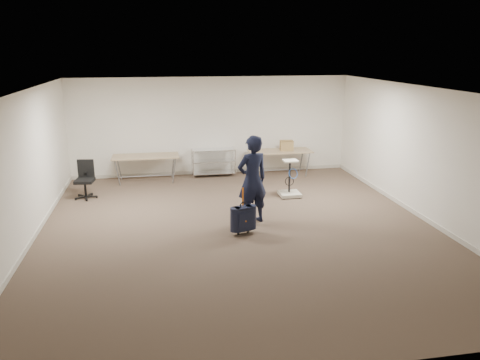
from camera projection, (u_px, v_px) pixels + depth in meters
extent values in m
plane|color=#46352B|center=(239.00, 229.00, 9.57)|extent=(9.00, 9.00, 0.00)
plane|color=white|center=(212.00, 126.00, 13.45)|extent=(8.00, 0.00, 8.00)
plane|color=white|center=(314.00, 260.00, 4.92)|extent=(8.00, 0.00, 8.00)
plane|color=white|center=(23.00, 171.00, 8.50)|extent=(0.00, 9.00, 9.00)
plane|color=white|center=(425.00, 154.00, 9.87)|extent=(0.00, 9.00, 9.00)
plane|color=silver|center=(239.00, 90.00, 8.81)|extent=(8.00, 8.00, 0.00)
cube|color=beige|center=(212.00, 172.00, 13.81)|extent=(8.00, 0.02, 0.10)
cube|color=beige|center=(32.00, 240.00, 8.87)|extent=(0.02, 9.00, 0.10)
cube|color=beige|center=(418.00, 215.00, 10.23)|extent=(0.02, 9.00, 0.10)
cube|color=tan|center=(146.00, 156.00, 12.79)|extent=(1.80, 0.75, 0.03)
cylinder|color=gray|center=(147.00, 176.00, 12.94)|extent=(1.50, 0.02, 0.02)
cylinder|color=gray|center=(118.00, 173.00, 12.48)|extent=(0.13, 0.04, 0.69)
cylinder|color=gray|center=(174.00, 171.00, 12.73)|extent=(0.13, 0.04, 0.69)
cylinder|color=gray|center=(119.00, 168.00, 13.05)|extent=(0.13, 0.04, 0.69)
cylinder|color=gray|center=(173.00, 165.00, 13.30)|extent=(0.13, 0.04, 0.69)
cube|color=tan|center=(280.00, 151.00, 13.44)|extent=(1.80, 0.75, 0.03)
cylinder|color=gray|center=(279.00, 170.00, 13.59)|extent=(1.50, 0.02, 0.02)
cylinder|color=gray|center=(257.00, 167.00, 13.13)|extent=(0.13, 0.04, 0.69)
cylinder|color=gray|center=(308.00, 165.00, 13.38)|extent=(0.13, 0.04, 0.69)
cylinder|color=gray|center=(252.00, 162.00, 13.69)|extent=(0.13, 0.04, 0.69)
cylinder|color=gray|center=(301.00, 160.00, 13.95)|extent=(0.13, 0.04, 0.69)
cylinder|color=silver|center=(193.00, 165.00, 13.12)|extent=(0.02, 0.02, 0.80)
cylinder|color=silver|center=(235.00, 163.00, 13.33)|extent=(0.02, 0.02, 0.80)
cylinder|color=silver|center=(192.00, 161.00, 13.55)|extent=(0.02, 0.02, 0.80)
cylinder|color=silver|center=(233.00, 160.00, 13.75)|extent=(0.02, 0.02, 0.80)
cube|color=silver|center=(214.00, 172.00, 13.52)|extent=(1.20, 0.45, 0.02)
cube|color=silver|center=(213.00, 161.00, 13.42)|extent=(1.20, 0.45, 0.02)
cube|color=silver|center=(213.00, 149.00, 13.33)|extent=(1.20, 0.45, 0.01)
imported|color=black|center=(252.00, 180.00, 9.68)|extent=(0.79, 0.64, 1.87)
cube|color=black|center=(243.00, 218.00, 9.20)|extent=(0.39, 0.29, 0.48)
cube|color=black|center=(243.00, 230.00, 9.29)|extent=(0.34, 0.22, 0.03)
cylinder|color=black|center=(238.00, 233.00, 9.24)|extent=(0.04, 0.07, 0.06)
cylinder|color=black|center=(248.00, 231.00, 9.33)|extent=(0.04, 0.07, 0.06)
torus|color=black|center=(243.00, 205.00, 9.13)|extent=(0.15, 0.06, 0.15)
cube|color=orange|center=(243.00, 197.00, 9.10)|extent=(0.03, 0.01, 0.37)
cylinder|color=black|center=(86.00, 196.00, 11.51)|extent=(0.56, 0.56, 0.08)
cylinder|color=black|center=(85.00, 189.00, 11.46)|extent=(0.06, 0.06, 0.38)
cube|color=black|center=(85.00, 181.00, 11.41)|extent=(0.48, 0.48, 0.08)
cube|color=black|center=(86.00, 168.00, 11.53)|extent=(0.40, 0.10, 0.45)
cube|color=beige|center=(290.00, 194.00, 11.65)|extent=(0.50, 0.50, 0.08)
cylinder|color=black|center=(284.00, 198.00, 11.44)|extent=(0.06, 0.06, 0.04)
cylinder|color=black|center=(290.00, 176.00, 11.58)|extent=(0.05, 0.05, 0.81)
cube|color=beige|center=(291.00, 161.00, 11.42)|extent=(0.35, 0.30, 0.04)
torus|color=blue|center=(293.00, 174.00, 11.44)|extent=(0.26, 0.10, 0.25)
cube|color=#9C6548|center=(287.00, 145.00, 13.46)|extent=(0.40, 0.32, 0.28)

